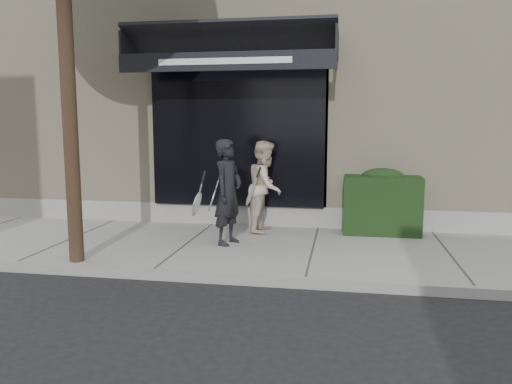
# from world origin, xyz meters

# --- Properties ---
(ground) EXTENTS (80.00, 80.00, 0.00)m
(ground) POSITION_xyz_m (0.00, 0.00, 0.00)
(ground) COLOR black
(ground) RESTS_ON ground
(sidewalk) EXTENTS (20.00, 3.00, 0.12)m
(sidewalk) POSITION_xyz_m (0.00, 0.00, 0.06)
(sidewalk) COLOR gray
(sidewalk) RESTS_ON ground
(curb) EXTENTS (20.00, 0.10, 0.14)m
(curb) POSITION_xyz_m (0.00, -1.55, 0.07)
(curb) COLOR gray
(curb) RESTS_ON ground
(building_facade) EXTENTS (14.30, 8.04, 5.64)m
(building_facade) POSITION_xyz_m (-0.01, 4.96, 2.74)
(building_facade) COLOR beige
(building_facade) RESTS_ON ground
(hedge) EXTENTS (1.30, 0.70, 1.14)m
(hedge) POSITION_xyz_m (1.10, 1.25, 0.66)
(hedge) COLOR black
(hedge) RESTS_ON sidewalk
(pedestrian_front) EXTENTS (0.78, 0.90, 1.66)m
(pedestrian_front) POSITION_xyz_m (-1.35, 0.03, 0.95)
(pedestrian_front) COLOR black
(pedestrian_front) RESTS_ON sidewalk
(pedestrian_back) EXTENTS (0.67, 0.92, 1.60)m
(pedestrian_back) POSITION_xyz_m (-0.91, 1.05, 0.92)
(pedestrian_back) COLOR beige
(pedestrian_back) RESTS_ON sidewalk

